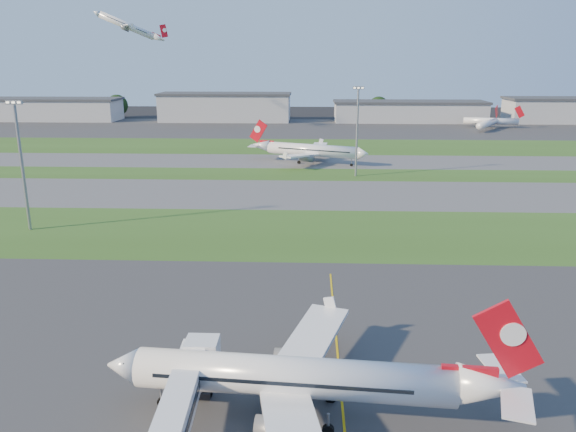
{
  "coord_description": "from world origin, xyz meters",
  "views": [
    {
      "loc": [
        1.48,
        -54.49,
        33.61
      ],
      "look_at": [
        -2.21,
        39.51,
        7.0
      ],
      "focal_mm": 35.0,
      "sensor_mm": 36.0,
      "label": 1
    }
  ],
  "objects_px": {
    "mini_jet_near": "(488,123)",
    "airliner_taxiing": "(311,150)",
    "mini_jet_far": "(491,121)",
    "light_mast_west": "(21,157)",
    "light_mast_centre": "(357,126)",
    "jet_bridge": "(170,430)",
    "airliner_parked": "(297,378)"
  },
  "relations": [
    {
      "from": "mini_jet_near",
      "to": "mini_jet_far",
      "type": "bearing_deg",
      "value": 9.72
    },
    {
      "from": "airliner_taxiing",
      "to": "light_mast_centre",
      "type": "height_order",
      "value": "light_mast_centre"
    },
    {
      "from": "airliner_taxiing",
      "to": "jet_bridge",
      "type": "bearing_deg",
      "value": 106.65
    },
    {
      "from": "jet_bridge",
      "to": "airliner_taxiing",
      "type": "height_order",
      "value": "airliner_taxiing"
    },
    {
      "from": "mini_jet_near",
      "to": "airliner_parked",
      "type": "bearing_deg",
      "value": -167.44
    },
    {
      "from": "airliner_parked",
      "to": "light_mast_centre",
      "type": "bearing_deg",
      "value": 87.33
    },
    {
      "from": "mini_jet_near",
      "to": "airliner_taxiing",
      "type": "bearing_deg",
      "value": 170.39
    },
    {
      "from": "airliner_parked",
      "to": "light_mast_centre",
      "type": "relative_size",
      "value": 1.47
    },
    {
      "from": "mini_jet_near",
      "to": "mini_jet_far",
      "type": "xyz_separation_m",
      "value": [
        4.81,
        10.97,
        0.0
      ]
    },
    {
      "from": "light_mast_centre",
      "to": "light_mast_west",
      "type": "bearing_deg",
      "value": -141.34
    },
    {
      "from": "jet_bridge",
      "to": "light_mast_west",
      "type": "height_order",
      "value": "light_mast_west"
    },
    {
      "from": "mini_jet_far",
      "to": "light_mast_west",
      "type": "bearing_deg",
      "value": -118.1
    },
    {
      "from": "airliner_parked",
      "to": "mini_jet_far",
      "type": "relative_size",
      "value": 1.33
    },
    {
      "from": "light_mast_west",
      "to": "jet_bridge",
      "type": "bearing_deg",
      "value": -56.09
    },
    {
      "from": "mini_jet_near",
      "to": "light_mast_centre",
      "type": "xyz_separation_m",
      "value": [
        -71.72,
        -111.51,
        11.53
      ]
    },
    {
      "from": "airliner_parked",
      "to": "light_mast_west",
      "type": "xyz_separation_m",
      "value": [
        -55.47,
        59.22,
        10.67
      ]
    },
    {
      "from": "light_mast_centre",
      "to": "airliner_taxiing",
      "type": "bearing_deg",
      "value": 122.25
    },
    {
      "from": "light_mast_west",
      "to": "mini_jet_far",
      "type": "bearing_deg",
      "value": 50.61
    },
    {
      "from": "jet_bridge",
      "to": "light_mast_centre",
      "type": "distance_m",
      "value": 126.17
    },
    {
      "from": "airliner_taxiing",
      "to": "light_mast_west",
      "type": "bearing_deg",
      "value": 74.7
    },
    {
      "from": "mini_jet_near",
      "to": "light_mast_west",
      "type": "distance_m",
      "value": 219.72
    },
    {
      "from": "mini_jet_near",
      "to": "light_mast_west",
      "type": "height_order",
      "value": "light_mast_west"
    },
    {
      "from": "mini_jet_far",
      "to": "airliner_taxiing",
      "type": "bearing_deg",
      "value": -120.04
    },
    {
      "from": "mini_jet_near",
      "to": "light_mast_centre",
      "type": "height_order",
      "value": "light_mast_centre"
    },
    {
      "from": "airliner_taxiing",
      "to": "light_mast_west",
      "type": "height_order",
      "value": "light_mast_west"
    },
    {
      "from": "jet_bridge",
      "to": "airliner_parked",
      "type": "distance_m",
      "value": 13.03
    },
    {
      "from": "jet_bridge",
      "to": "light_mast_centre",
      "type": "height_order",
      "value": "light_mast_centre"
    },
    {
      "from": "jet_bridge",
      "to": "airliner_taxiing",
      "type": "bearing_deg",
      "value": 85.32
    },
    {
      "from": "airliner_taxiing",
      "to": "airliner_parked",
      "type": "bearing_deg",
      "value": 110.69
    },
    {
      "from": "mini_jet_near",
      "to": "light_mast_centre",
      "type": "distance_m",
      "value": 133.08
    },
    {
      "from": "mini_jet_far",
      "to": "light_mast_centre",
      "type": "relative_size",
      "value": 1.1
    },
    {
      "from": "jet_bridge",
      "to": "mini_jet_far",
      "type": "relative_size",
      "value": 0.95
    }
  ]
}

